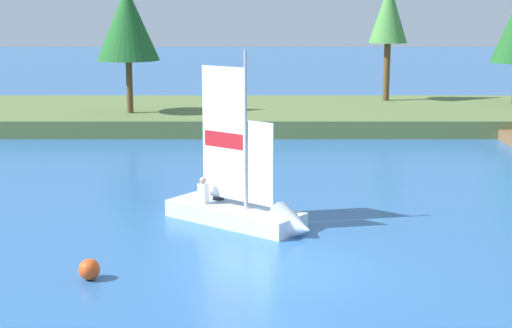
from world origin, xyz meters
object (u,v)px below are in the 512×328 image
Objects in this scene: shoreline_tree_centre at (389,15)px; sailboat at (253,214)px; channel_buoy at (89,269)px; shoreline_tree_midleft at (127,24)px.

sailboat is (-7.58, -22.60, -5.34)m from shoreline_tree_centre.
sailboat is at bearing 48.37° from channel_buoy.
shoreline_tree_midleft is 1.17× the size of sailboat.
shoreline_tree_centre is 13.36× the size of channel_buoy.
sailboat is (6.36, -17.47, -4.95)m from shoreline_tree_midleft.
sailboat is at bearing -70.00° from shoreline_tree_midleft.
shoreline_tree_midleft is at bearing 147.39° from sailboat.
shoreline_tree_centre is 24.43m from sailboat.
shoreline_tree_midleft is 0.96× the size of shoreline_tree_centre.
shoreline_tree_centre reaches higher than channel_buoy.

